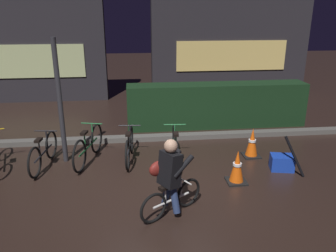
% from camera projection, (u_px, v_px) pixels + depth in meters
% --- Properties ---
extents(ground_plane, '(40.00, 40.00, 0.00)m').
position_uv_depth(ground_plane, '(161.00, 183.00, 6.17)').
color(ground_plane, black).
extents(sidewalk_curb, '(12.00, 0.24, 0.12)m').
position_uv_depth(sidewalk_curb, '(153.00, 138.00, 8.22)').
color(sidewalk_curb, '#56544F').
rests_on(sidewalk_curb, ground).
extents(hedge_row, '(4.80, 0.70, 1.17)m').
position_uv_depth(hedge_row, '(216.00, 105.00, 9.08)').
color(hedge_row, black).
rests_on(hedge_row, ground).
extents(storefront_left, '(4.67, 0.54, 4.82)m').
position_uv_depth(storefront_left, '(33.00, 30.00, 11.11)').
color(storefront_left, '#262328').
rests_on(storefront_left, ground).
extents(storefront_right, '(5.96, 0.54, 4.07)m').
position_uv_depth(storefront_right, '(231.00, 38.00, 12.62)').
color(storefront_right, '#262328').
rests_on(storefront_right, ground).
extents(street_post, '(0.10, 0.10, 2.53)m').
position_uv_depth(street_post, '(60.00, 103.00, 6.68)').
color(street_post, '#2D2D33').
rests_on(street_post, ground).
extents(parked_bike_left_mid, '(0.46, 1.50, 0.69)m').
position_uv_depth(parked_bike_left_mid, '(43.00, 152.00, 6.72)').
color(parked_bike_left_mid, black).
rests_on(parked_bike_left_mid, ground).
extents(parked_bike_center_left, '(0.52, 1.61, 0.76)m').
position_uv_depth(parked_bike_center_left, '(89.00, 146.00, 6.96)').
color(parked_bike_center_left, black).
rests_on(parked_bike_center_left, ground).
extents(parked_bike_center_right, '(0.46, 1.51, 0.70)m').
position_uv_depth(parked_bike_center_right, '(129.00, 146.00, 7.04)').
color(parked_bike_center_right, black).
rests_on(parked_bike_center_right, ground).
extents(parked_bike_right_mid, '(0.46, 1.64, 0.76)m').
position_uv_depth(parked_bike_right_mid, '(175.00, 147.00, 6.90)').
color(parked_bike_right_mid, black).
rests_on(parked_bike_right_mid, ground).
extents(traffic_cone_near, '(0.36, 0.36, 0.62)m').
position_uv_depth(traffic_cone_near, '(237.00, 167.00, 6.12)').
color(traffic_cone_near, black).
rests_on(traffic_cone_near, ground).
extents(traffic_cone_far, '(0.36, 0.36, 0.63)m').
position_uv_depth(traffic_cone_far, '(252.00, 143.00, 7.22)').
color(traffic_cone_far, black).
rests_on(traffic_cone_far, ground).
extents(blue_crate, '(0.50, 0.41, 0.30)m').
position_uv_depth(blue_crate, '(282.00, 163.00, 6.66)').
color(blue_crate, '#193DB7').
rests_on(blue_crate, ground).
extents(cyclist, '(1.02, 0.69, 1.25)m').
position_uv_depth(cyclist, '(169.00, 177.00, 5.05)').
color(cyclist, black).
rests_on(cyclist, ground).
extents(closed_umbrella, '(0.41, 0.27, 0.77)m').
position_uv_depth(closed_umbrella, '(295.00, 157.00, 6.36)').
color(closed_umbrella, black).
rests_on(closed_umbrella, ground).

